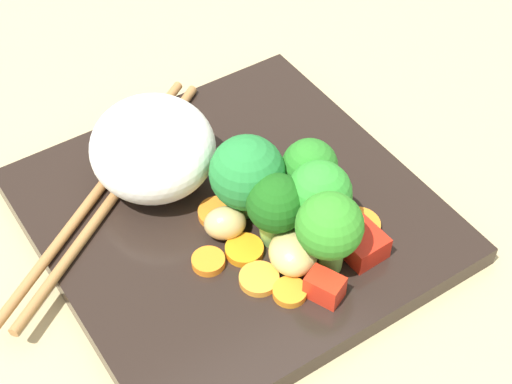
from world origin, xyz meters
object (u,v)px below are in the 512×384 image
object	(u,v)px
rice_mound	(153,148)
broccoli_floret_3	(310,167)
carrot_slice_1	(208,261)
chopstick_pair	(108,191)
square_plate	(233,216)

from	to	relation	value
rice_mound	broccoli_floret_3	xyz separation A→B (cm)	(-7.68, 7.28, 0.00)
rice_mound	carrot_slice_1	size ratio (longest dim) A/B	4.11
chopstick_pair	square_plate	bearing A→B (deg)	104.14
carrot_slice_1	square_plate	bearing A→B (deg)	-140.50
broccoli_floret_3	carrot_slice_1	world-z (taller)	broccoli_floret_3
carrot_slice_1	rice_mound	bearing A→B (deg)	-95.64
broccoli_floret_3	carrot_slice_1	distance (cm)	9.02
square_plate	chopstick_pair	world-z (taller)	chopstick_pair
broccoli_floret_3	carrot_slice_1	size ratio (longest dim) A/B	2.37
rice_mound	broccoli_floret_3	bearing A→B (deg)	136.54
square_plate	rice_mound	distance (cm)	7.12
carrot_slice_1	broccoli_floret_3	bearing A→B (deg)	-172.96
carrot_slice_1	chopstick_pair	size ratio (longest dim) A/B	0.10
broccoli_floret_3	carrot_slice_1	xyz separation A→B (cm)	(8.51, 1.05, -2.82)
broccoli_floret_3	carrot_slice_1	bearing A→B (deg)	7.04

